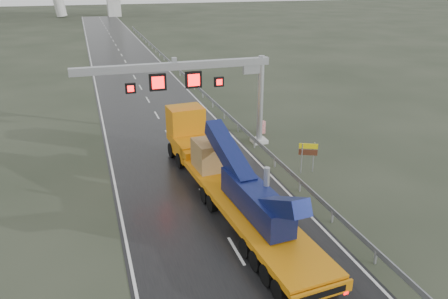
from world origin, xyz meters
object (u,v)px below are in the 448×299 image
object	(u,v)px
exit_sign_pair	(308,152)
striped_barrier	(261,127)
heavy_haul_truck	(220,167)
sign_gantry	(202,80)

from	to	relation	value
exit_sign_pair	striped_barrier	bearing A→B (deg)	114.48
heavy_haul_truck	exit_sign_pair	size ratio (longest dim) A/B	8.86
heavy_haul_truck	striped_barrier	xyz separation A→B (m)	(6.81, 9.60, -1.23)
striped_barrier	exit_sign_pair	bearing A→B (deg)	-91.71
sign_gantry	striped_barrier	size ratio (longest dim) A/B	13.52
striped_barrier	heavy_haul_truck	bearing A→B (deg)	-126.87
sign_gantry	exit_sign_pair	world-z (taller)	sign_gantry
sign_gantry	exit_sign_pair	bearing A→B (deg)	-48.58
sign_gantry	heavy_haul_truck	bearing A→B (deg)	-97.51
exit_sign_pair	striped_barrier	xyz separation A→B (m)	(0.03, 8.56, -1.01)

